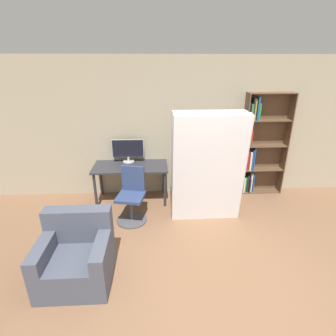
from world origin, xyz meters
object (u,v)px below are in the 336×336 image
Objects in this scene: monitor at (128,150)px; armchair at (77,256)px; office_chair at (132,200)px; mattress_far at (206,166)px; mattress_near at (209,170)px; bookshelf at (258,147)px.

armchair is (-0.48, -2.21, -0.66)m from monitor.
office_chair is 0.51× the size of mattress_far.
office_chair is at bearing -83.20° from monitor.
armchair is (-1.87, -1.40, -0.61)m from mattress_far.
mattress_near reaches higher than armchair.
bookshelf is 1.09× the size of mattress_near.
monitor is at bearing 77.63° from armchair.
mattress_near is (-1.20, -1.04, -0.05)m from bookshelf.
mattress_far reaches higher than armchair.
bookshelf is at bearing 21.10° from office_chair.
monitor is at bearing 96.80° from office_chair.
bookshelf reaches higher than armchair.
monitor is 2.59m from bookshelf.
bookshelf reaches higher than office_chair.
bookshelf is 1.46m from mattress_far.
bookshelf is at bearing 36.11° from armchair.
mattress_far is 2.20× the size of armchair.
mattress_near is at bearing -3.58° from office_chair.
armchair is (-0.59, -1.29, -0.07)m from office_chair.
armchair is (-1.87, -1.21, -0.62)m from mattress_near.
monitor reaches higher than armchair.
mattress_near is at bearing -139.14° from bookshelf.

